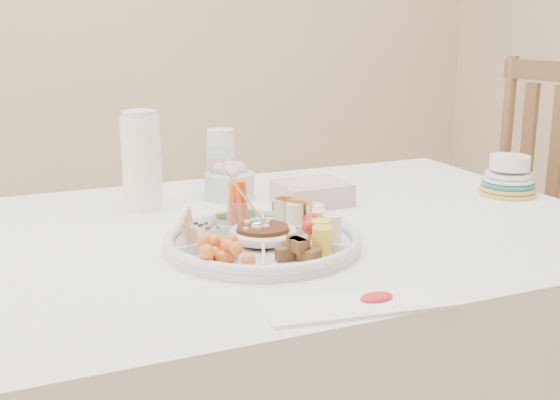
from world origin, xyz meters
name	(u,v)px	position (x,y,z in m)	size (l,w,h in m)	color
dining_table	(270,384)	(0.00, 0.00, 0.38)	(1.52, 1.02, 0.76)	white
chair	(515,238)	(0.93, 0.26, 0.54)	(0.45, 0.45, 1.08)	brown
party_tray	(263,237)	(-0.07, -0.13, 0.78)	(0.38, 0.38, 0.04)	silver
bean_dip	(263,234)	(-0.07, -0.13, 0.79)	(0.10, 0.10, 0.04)	#582D15
tortillas	(293,211)	(0.03, -0.05, 0.80)	(0.09, 0.09, 0.05)	#B5852B
carrot_cucumber	(231,203)	(-0.09, 0.00, 0.82)	(0.10, 0.10, 0.09)	#FE5514
pita_raisins	(196,228)	(-0.19, -0.08, 0.80)	(0.12, 0.12, 0.06)	tan
cherries	(227,250)	(-0.17, -0.21, 0.79)	(0.12, 0.12, 0.05)	orange
granola_chunks	(299,249)	(-0.05, -0.26, 0.79)	(0.09, 0.09, 0.04)	brown
banana_tomato	(329,219)	(0.05, -0.17, 0.82)	(0.12, 0.12, 0.10)	#E3CB69
cup_stack	(221,154)	(0.00, 0.33, 0.86)	(0.07, 0.07, 0.21)	#B2BEAC
thermos	(142,160)	(-0.22, 0.26, 0.88)	(0.09, 0.09, 0.24)	white
flower_bowl	(229,180)	(0.01, 0.28, 0.80)	(0.13, 0.13, 0.09)	#9CCDB9
napkin_stack	(312,193)	(0.17, 0.14, 0.79)	(0.16, 0.14, 0.05)	#CDA7AB
plate_stack	(509,177)	(0.67, 0.02, 0.80)	(0.14, 0.14, 0.09)	#FAE146
placemat	(360,304)	(-0.03, -0.45, 0.76)	(0.31, 0.10, 0.01)	silver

